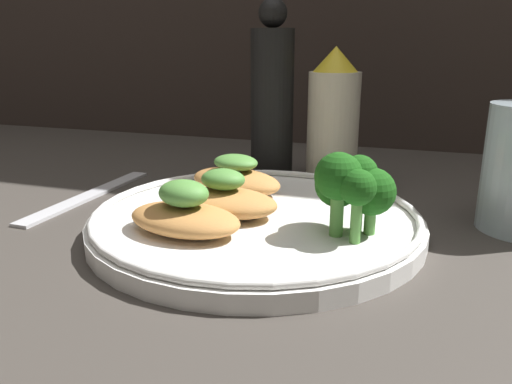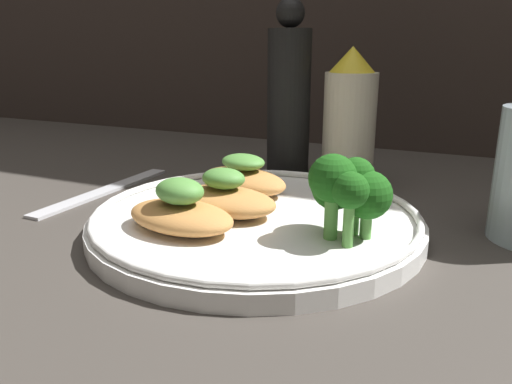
% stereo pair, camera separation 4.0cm
% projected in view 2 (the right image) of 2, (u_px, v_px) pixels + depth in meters
% --- Properties ---
extents(ground_plane, '(1.80, 1.80, 0.01)m').
position_uv_depth(ground_plane, '(256.00, 237.00, 0.42)').
color(ground_plane, '#3D3833').
extents(plate, '(0.27, 0.27, 0.02)m').
position_uv_depth(plate, '(256.00, 220.00, 0.41)').
color(plate, white).
rests_on(plate, ground_plane).
extents(grilled_meat_front, '(0.10, 0.07, 0.04)m').
position_uv_depth(grilled_meat_front, '(181.00, 212.00, 0.38)').
color(grilled_meat_front, '#BC7F42').
rests_on(grilled_meat_front, plate).
extents(grilled_meat_middle, '(0.09, 0.06, 0.04)m').
position_uv_depth(grilled_meat_middle, '(224.00, 198.00, 0.41)').
color(grilled_meat_middle, '#BC7F42').
rests_on(grilled_meat_middle, plate).
extents(grilled_meat_back, '(0.11, 0.08, 0.04)m').
position_uv_depth(grilled_meat_back, '(243.00, 178.00, 0.47)').
color(grilled_meat_back, '#BC7F42').
rests_on(grilled_meat_back, plate).
extents(broccoli_bunch, '(0.06, 0.06, 0.06)m').
position_uv_depth(broccoli_bunch, '(347.00, 188.00, 0.35)').
color(broccoli_bunch, '#569942').
rests_on(broccoli_bunch, plate).
extents(sauce_bottle, '(0.06, 0.06, 0.15)m').
position_uv_depth(sauce_bottle, '(349.00, 120.00, 0.54)').
color(sauce_bottle, beige).
rests_on(sauce_bottle, ground_plane).
extents(pepper_grinder, '(0.05, 0.05, 0.20)m').
position_uv_depth(pepper_grinder, '(289.00, 99.00, 0.56)').
color(pepper_grinder, black).
rests_on(pepper_grinder, ground_plane).
extents(fork, '(0.02, 0.19, 0.01)m').
position_uv_depth(fork, '(105.00, 189.00, 0.52)').
color(fork, silver).
rests_on(fork, ground_plane).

